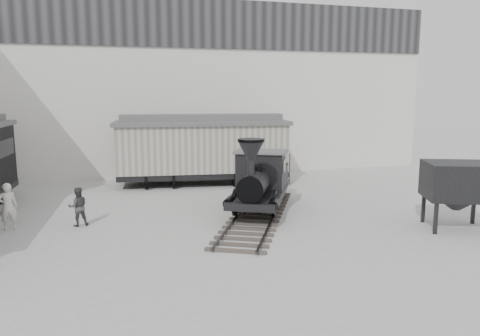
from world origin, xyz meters
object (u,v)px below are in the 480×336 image
object	(u,v)px
boxcar	(202,148)
locomotive	(260,185)
visitor_b	(78,207)
coal_hopper	(457,186)
visitor_a	(8,206)

from	to	relation	value
boxcar	locomotive	bearing A→B (deg)	-74.23
locomotive	visitor_b	world-z (taller)	locomotive
boxcar	coal_hopper	world-z (taller)	boxcar
locomotive	coal_hopper	xyz separation A→B (m)	(6.62, -4.49, 0.45)
visitor_a	visitor_b	xyz separation A→B (m)	(2.59, -0.20, -0.14)
visitor_a	visitor_b	distance (m)	2.60
boxcar	coal_hopper	xyz separation A→B (m)	(7.72, -11.65, -0.42)
coal_hopper	locomotive	bearing A→B (deg)	167.80
locomotive	boxcar	distance (m)	7.30
visitor_a	locomotive	bearing A→B (deg)	168.80
boxcar	visitor_a	xyz separation A→B (m)	(-9.15, -6.93, -1.20)
visitor_b	coal_hopper	size ratio (longest dim) A/B	0.53
locomotive	coal_hopper	bearing A→B (deg)	-6.96
boxcar	visitor_b	world-z (taller)	boxcar
visitor_a	coal_hopper	world-z (taller)	coal_hopper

